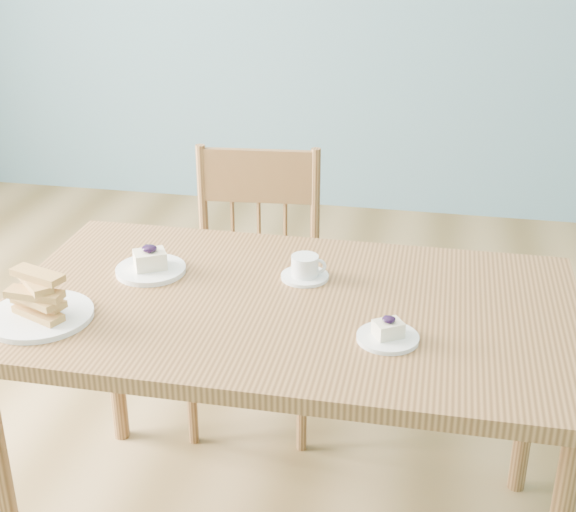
{
  "coord_description": "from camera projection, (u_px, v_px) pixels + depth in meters",
  "views": [
    {
      "loc": [
        0.54,
        -1.72,
        1.62
      ],
      "look_at": [
        0.2,
        -0.01,
        0.83
      ],
      "focal_mm": 50.0,
      "sensor_mm": 36.0,
      "label": 1
    }
  ],
  "objects": [
    {
      "name": "room",
      "position": [
        199.0,
        30.0,
        1.75
      ],
      "size": [
        5.01,
        5.01,
        2.71
      ],
      "color": "olive",
      "rests_on": "ground"
    },
    {
      "name": "dining_table",
      "position": [
        290.0,
        328.0,
        1.94
      ],
      "size": [
        1.37,
        0.78,
        0.73
      ],
      "rotation": [
        0.0,
        0.0,
        -0.0
      ],
      "color": "#9B6A3B",
      "rests_on": "ground"
    },
    {
      "name": "dining_chair",
      "position": [
        254.0,
        290.0,
        2.58
      ],
      "size": [
        0.44,
        0.42,
        0.89
      ],
      "rotation": [
        0.0,
        0.0,
        0.09
      ],
      "color": "#9B6A3B",
      "rests_on": "ground"
    },
    {
      "name": "cheesecake_plate_near",
      "position": [
        388.0,
        334.0,
        1.74
      ],
      "size": [
        0.14,
        0.14,
        0.06
      ],
      "rotation": [
        0.0,
        0.0,
        0.56
      ],
      "color": "white",
      "rests_on": "dining_table"
    },
    {
      "name": "cheesecake_plate_far",
      "position": [
        150.0,
        265.0,
        2.05
      ],
      "size": [
        0.18,
        0.18,
        0.08
      ],
      "rotation": [
        0.0,
        0.0,
        0.52
      ],
      "color": "white",
      "rests_on": "dining_table"
    },
    {
      "name": "coffee_cup",
      "position": [
        305.0,
        269.0,
        2.02
      ],
      "size": [
        0.12,
        0.12,
        0.06
      ],
      "rotation": [
        0.0,
        0.0,
        0.1
      ],
      "color": "white",
      "rests_on": "dining_table"
    },
    {
      "name": "biscotti_plate",
      "position": [
        38.0,
        304.0,
        1.82
      ],
      "size": [
        0.24,
        0.24,
        0.11
      ],
      "rotation": [
        0.0,
        0.0,
        -0.36
      ],
      "color": "white",
      "rests_on": "dining_table"
    }
  ]
}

